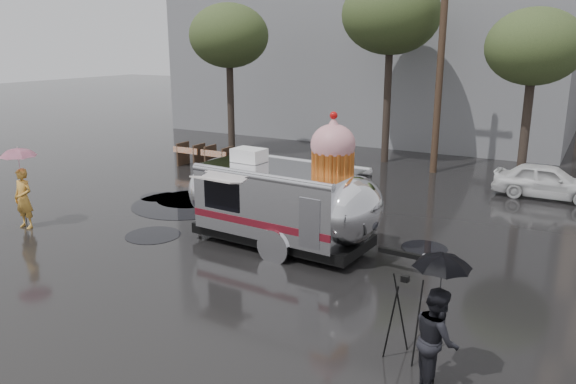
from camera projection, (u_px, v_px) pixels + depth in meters
The scene contains 14 objects.
ground at pixel (155, 280), 12.82m from camera, with size 120.00×120.00×0.00m, color black.
puddles at pixel (204, 210), 18.19m from camera, with size 10.81×5.44×0.01m.
grey_building at pixel (378, 20), 33.18m from camera, with size 22.00×12.00×13.00m, color slate.
utility_pole at pixel (441, 58), 22.18m from camera, with size 1.60×0.28×9.00m.
tree_left at pixel (229, 37), 25.64m from camera, with size 3.64×3.64×6.95m.
tree_mid at pixel (391, 15), 23.76m from camera, with size 4.20×4.20×8.03m.
tree_right at pixel (534, 48), 19.56m from camera, with size 3.36×3.36×6.42m.
barricade_row at pixel (218, 158), 23.69m from camera, with size 4.30×0.80×1.00m.
airstream_trailer at pixel (284, 198), 14.65m from camera, with size 6.96×2.75×3.75m.
person_left at pixel (24, 198), 16.23m from camera, with size 0.64×0.42×1.77m, color gold.
umbrella_pink at pixel (19, 162), 15.95m from camera, with size 1.25×1.25×2.40m.
person_right at pixel (436, 339), 8.64m from camera, with size 0.81×0.45×1.70m, color black.
umbrella_black at pixel (441, 275), 8.36m from camera, with size 1.07×1.07×2.28m.
tripod at pixel (403, 309), 9.46m from camera, with size 0.57×0.63×1.54m.
Camera 1 is at (8.49, -8.81, 5.29)m, focal length 35.00 mm.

